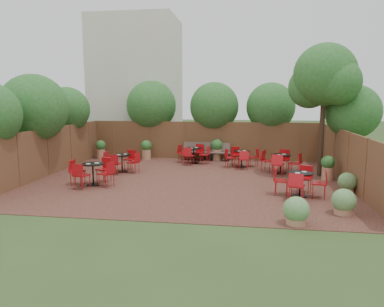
# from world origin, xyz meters

# --- Properties ---
(ground) EXTENTS (80.00, 80.00, 0.00)m
(ground) POSITION_xyz_m (0.00, 0.00, 0.00)
(ground) COLOR #354F23
(ground) RESTS_ON ground
(courtyard_paving) EXTENTS (12.00, 10.00, 0.02)m
(courtyard_paving) POSITION_xyz_m (0.00, 0.00, 0.01)
(courtyard_paving) COLOR #341715
(courtyard_paving) RESTS_ON ground
(fence_back) EXTENTS (12.00, 0.08, 2.00)m
(fence_back) POSITION_xyz_m (0.00, 5.00, 1.00)
(fence_back) COLOR brown
(fence_back) RESTS_ON ground
(fence_left) EXTENTS (0.08, 10.00, 2.00)m
(fence_left) POSITION_xyz_m (-6.00, 0.00, 1.00)
(fence_left) COLOR brown
(fence_left) RESTS_ON ground
(fence_right) EXTENTS (0.08, 10.00, 2.00)m
(fence_right) POSITION_xyz_m (6.00, 0.00, 1.00)
(fence_right) COLOR brown
(fence_right) RESTS_ON ground
(neighbour_building) EXTENTS (5.00, 4.00, 8.00)m
(neighbour_building) POSITION_xyz_m (-4.50, 8.00, 4.00)
(neighbour_building) COLOR beige
(neighbour_building) RESTS_ON ground
(overhang_foliage) EXTENTS (15.62, 10.73, 2.78)m
(overhang_foliage) POSITION_xyz_m (-1.89, 3.07, 2.77)
(overhang_foliage) COLOR #215A1D
(overhang_foliage) RESTS_ON ground
(courtyard_tree) EXTENTS (2.69, 2.59, 5.40)m
(courtyard_tree) POSITION_xyz_m (5.28, 1.50, 3.99)
(courtyard_tree) COLOR black
(courtyard_tree) RESTS_ON courtyard_paving
(park_bench_left) EXTENTS (1.53, 0.65, 0.92)m
(park_bench_left) POSITION_xyz_m (0.68, 4.63, 0.49)
(park_bench_left) COLOR brown
(park_bench_left) RESTS_ON courtyard_paving
(park_bench_right) EXTENTS (1.54, 0.57, 0.94)m
(park_bench_right) POSITION_xyz_m (-0.25, 4.63, 0.50)
(park_bench_right) COLOR brown
(park_bench_right) RESTS_ON courtyard_paving
(bistro_tables) EXTENTS (9.12, 7.17, 0.95)m
(bistro_tables) POSITION_xyz_m (0.53, 0.90, 0.48)
(bistro_tables) COLOR black
(bistro_tables) RESTS_ON courtyard_paving
(planters) EXTENTS (11.47, 4.46, 1.10)m
(planters) POSITION_xyz_m (-0.53, 3.69, 0.57)
(planters) COLOR #A47052
(planters) RESTS_ON courtyard_paving
(low_shrubs) EXTENTS (2.85, 4.19, 0.73)m
(low_shrubs) POSITION_xyz_m (4.66, -3.23, 0.36)
(low_shrubs) COLOR #A47052
(low_shrubs) RESTS_ON courtyard_paving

